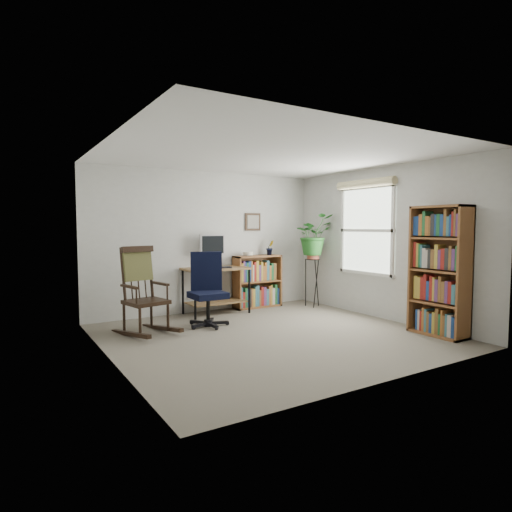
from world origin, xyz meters
TOP-DOWN VIEW (x-y plane):
  - floor at (0.00, 0.00)m, footprint 4.20×4.00m
  - ceiling at (0.00, 0.00)m, footprint 4.20×4.00m
  - wall_back at (0.00, 2.00)m, footprint 4.20×0.00m
  - wall_front at (0.00, -2.00)m, footprint 4.20×0.00m
  - wall_left at (-2.10, 0.00)m, footprint 0.00×4.00m
  - wall_right at (2.10, 0.00)m, footprint 0.00×4.00m
  - window at (2.06, 0.30)m, footprint 0.12×1.20m
  - desk at (0.02, 1.70)m, footprint 1.08×0.59m
  - monitor at (0.02, 1.84)m, footprint 0.46×0.16m
  - keyboard at (0.02, 1.58)m, footprint 0.40×0.15m
  - office_chair at (-0.50, 0.93)m, footprint 0.77×0.77m
  - rocking_chair at (-1.41, 0.97)m, footprint 0.83×1.16m
  - low_bookshelf at (0.91, 1.82)m, footprint 0.89×0.30m
  - tall_bookshelf at (1.92, -1.17)m, footprint 0.33×0.76m
  - plant_stand at (1.80, 1.34)m, footprint 0.34×0.34m
  - spider_plant at (1.80, 1.34)m, footprint 1.69×1.88m
  - potted_plant_small at (1.19, 1.83)m, footprint 0.13×0.24m
  - framed_picture at (0.91, 1.97)m, footprint 0.32×0.04m

SIDE VIEW (x-z plane):
  - floor at x=0.00m, z-range 0.00..0.00m
  - desk at x=0.02m, z-range 0.00..0.78m
  - low_bookshelf at x=0.91m, z-range 0.00..0.94m
  - plant_stand at x=1.80m, z-range 0.00..1.02m
  - office_chair at x=-0.50m, z-range 0.00..1.11m
  - rocking_chair at x=-1.41m, z-range 0.00..1.22m
  - keyboard at x=0.02m, z-range 0.78..0.80m
  - tall_bookshelf at x=1.92m, z-range 0.00..1.74m
  - potted_plant_small at x=1.19m, z-range 0.94..1.05m
  - monitor at x=0.02m, z-range 0.78..1.34m
  - wall_back at x=0.00m, z-range 0.00..2.40m
  - wall_front at x=0.00m, z-range 0.00..2.40m
  - wall_left at x=-2.10m, z-range 0.00..2.40m
  - wall_right at x=2.10m, z-range 0.00..2.40m
  - window at x=2.06m, z-range 0.65..2.15m
  - framed_picture at x=0.91m, z-range 1.39..1.71m
  - spider_plant at x=1.80m, z-range 0.94..2.41m
  - ceiling at x=0.00m, z-range 2.40..2.40m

